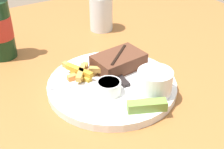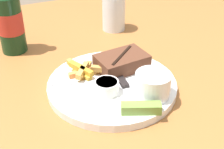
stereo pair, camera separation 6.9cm
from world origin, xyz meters
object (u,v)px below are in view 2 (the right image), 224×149
object	(u,v)px
dinner_plate	(112,85)
pickle_spear	(141,108)
knife_utensil	(116,72)
drinking_glass	(114,13)
coleslaw_cup	(153,84)
fork_utensil	(78,83)
dipping_sauce_cup	(107,86)
beer_bottle	(10,21)
steak_portion	(122,62)

from	to	relation	value
dinner_plate	pickle_spear	world-z (taller)	pickle_spear
knife_utensil	drinking_glass	xyz separation A→B (m)	(0.12, 0.26, 0.03)
coleslaw_cup	fork_utensil	xyz separation A→B (m)	(-0.13, 0.10, -0.03)
dipping_sauce_cup	knife_utensil	bearing A→B (deg)	51.10
coleslaw_cup	beer_bottle	world-z (taller)	beer_bottle
dipping_sauce_cup	knife_utensil	world-z (taller)	dipping_sauce_cup
fork_utensil	knife_utensil	world-z (taller)	knife_utensil
coleslaw_cup	fork_utensil	size ratio (longest dim) A/B	0.57
steak_portion	dipping_sauce_cup	world-z (taller)	steak_portion
steak_portion	pickle_spear	xyz separation A→B (m)	(-0.04, -0.16, -0.01)
coleslaw_cup	dipping_sauce_cup	distance (m)	0.10
dinner_plate	drinking_glass	bearing A→B (deg)	64.77
dinner_plate	beer_bottle	bearing A→B (deg)	121.40
coleslaw_cup	knife_utensil	size ratio (longest dim) A/B	0.45
drinking_glass	dinner_plate	bearing A→B (deg)	-115.23
fork_utensil	coleslaw_cup	bearing A→B (deg)	-19.62
knife_utensil	pickle_spear	bearing A→B (deg)	178.98
pickle_spear	knife_utensil	distance (m)	0.15
steak_portion	pickle_spear	bearing A→B (deg)	-102.85
fork_utensil	beer_bottle	xyz separation A→B (m)	(-0.10, 0.25, 0.07)
dipping_sauce_cup	fork_utensil	xyz separation A→B (m)	(-0.04, 0.06, -0.01)
pickle_spear	beer_bottle	bearing A→B (deg)	114.09
pickle_spear	fork_utensil	bearing A→B (deg)	118.76
dipping_sauce_cup	pickle_spear	world-z (taller)	dipping_sauce_cup
fork_utensil	beer_bottle	distance (m)	0.28
fork_utensil	beer_bottle	bearing A→B (deg)	130.99
knife_utensil	beer_bottle	size ratio (longest dim) A/B	0.67
steak_portion	dipping_sauce_cup	size ratio (longest dim) A/B	2.42
steak_portion	dipping_sauce_cup	xyz separation A→B (m)	(-0.07, -0.08, -0.00)
fork_utensil	drinking_glass	size ratio (longest dim) A/B	1.23
steak_portion	drinking_glass	size ratio (longest dim) A/B	1.18
dipping_sauce_cup	fork_utensil	size ratio (longest dim) A/B	0.40
coleslaw_cup	knife_utensil	distance (m)	0.12
dinner_plate	dipping_sauce_cup	size ratio (longest dim) A/B	5.60
steak_portion	knife_utensil	distance (m)	0.03
pickle_spear	coleslaw_cup	bearing A→B (deg)	39.68
coleslaw_cup	knife_utensil	bearing A→B (deg)	106.88
pickle_spear	drinking_glass	bearing A→B (deg)	72.49
fork_utensil	drinking_glass	bearing A→B (deg)	71.76
drinking_glass	fork_utensil	bearing A→B (deg)	-128.01
dipping_sauce_cup	fork_utensil	world-z (taller)	dipping_sauce_cup
knife_utensil	beer_bottle	xyz separation A→B (m)	(-0.19, 0.25, 0.07)
coleslaw_cup	fork_utensil	distance (m)	0.17
beer_bottle	fork_utensil	bearing A→B (deg)	-68.78
steak_portion	drinking_glass	distance (m)	0.27
coleslaw_cup	dipping_sauce_cup	world-z (taller)	coleslaw_cup
dinner_plate	knife_utensil	world-z (taller)	knife_utensil
beer_bottle	knife_utensil	bearing A→B (deg)	-52.06
knife_utensil	dinner_plate	bearing A→B (deg)	147.17
dinner_plate	knife_utensil	bearing A→B (deg)	52.46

